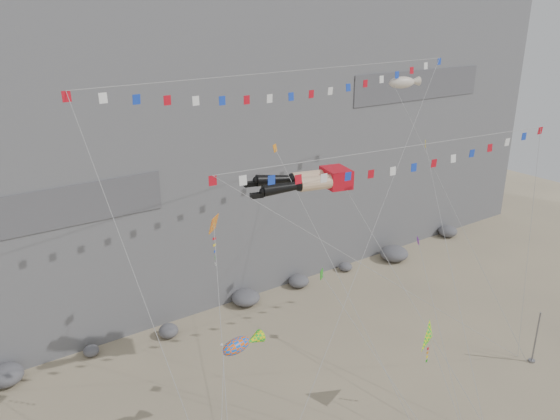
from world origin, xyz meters
name	(u,v)px	position (x,y,z in m)	size (l,w,h in m)	color
ground	(377,408)	(0.00, 0.00, 0.00)	(120.00, 120.00, 0.00)	tan
cliff	(160,13)	(0.00, 32.00, 25.00)	(80.00, 28.00, 50.00)	slate
talus_boulders	(246,298)	(0.00, 17.00, 0.60)	(60.00, 3.00, 1.20)	#59595D
anchor_pole_right	(536,337)	(13.35, -2.93, 2.14)	(0.12, 0.12, 4.28)	slate
legs_kite	(310,181)	(-2.00, 5.32, 15.00)	(8.57, 15.98, 20.46)	red
flag_banner_upper	(302,71)	(0.12, 9.14, 21.40)	(31.45, 15.28, 28.67)	red
flag_banner_lower	(405,147)	(3.56, 2.57, 16.96)	(26.38, 5.96, 19.94)	red
harlequin_kite	(214,225)	(-9.65, 3.93, 14.16)	(4.59, 8.72, 16.46)	red
fish_windsock	(236,346)	(-9.25, 2.60, 6.98)	(7.52, 8.47, 11.79)	#ED590C
delta_kite	(430,337)	(2.35, -1.80, 5.68)	(2.97, 6.47, 8.23)	yellow
blimp_windsock	(402,83)	(11.10, 10.27, 19.69)	(3.81, 14.04, 23.72)	beige
small_kite_a	(279,156)	(-3.78, 6.18, 16.70)	(3.75, 12.28, 20.94)	orange
small_kite_b	(419,243)	(6.53, 3.28, 9.32)	(3.92, 8.41, 12.62)	purple
small_kite_c	(323,277)	(-3.42, 1.99, 10.03)	(3.55, 9.90, 13.96)	#1D9517
small_kite_d	(426,149)	(9.96, 6.24, 15.25)	(8.81, 14.70, 22.44)	yellow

